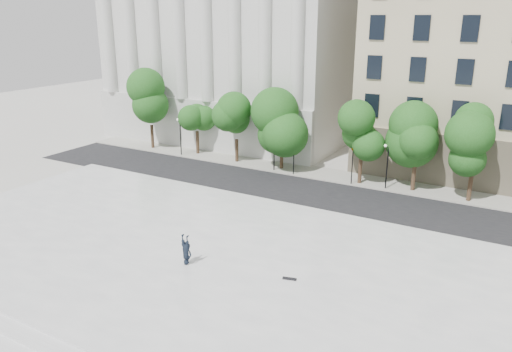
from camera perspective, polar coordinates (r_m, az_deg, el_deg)
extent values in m
plane|color=beige|center=(31.75, -9.56, -11.32)|extent=(160.00, 160.00, 0.00)
cube|color=white|center=(33.72, -6.35, -8.90)|extent=(44.00, 22.00, 0.45)
cube|color=black|center=(45.75, 4.71, -1.78)|extent=(60.00, 8.00, 0.02)
cube|color=#A39F96|center=(50.96, 7.59, 0.25)|extent=(60.00, 4.00, 0.12)
cube|color=beige|center=(69.66, -0.50, 15.53)|extent=(30.00, 26.00, 25.00)
cylinder|color=black|center=(49.91, 4.33, 2.01)|extent=(0.10, 0.10, 3.50)
imported|color=black|center=(49.38, 4.39, 4.37)|extent=(0.65, 1.82, 0.72)
cylinder|color=black|center=(47.74, 10.92, 0.99)|extent=(0.10, 0.10, 3.50)
imported|color=black|center=(47.19, 11.07, 3.42)|extent=(0.74, 1.74, 0.69)
imported|color=black|center=(32.00, -7.92, -9.52)|extent=(0.82, 2.03, 0.54)
cube|color=black|center=(30.21, 3.84, -11.63)|extent=(0.85, 0.42, 0.08)
cube|color=white|center=(26.76, -21.67, -18.19)|extent=(44.00, 1.00, 0.30)
cylinder|color=#382619|center=(61.41, -11.76, 4.41)|extent=(0.36, 0.36, 2.89)
sphere|color=#1A4212|center=(60.65, -12.00, 8.01)|extent=(3.74, 3.74, 3.74)
cylinder|color=#382619|center=(57.99, -6.70, 3.79)|extent=(0.36, 0.36, 2.71)
sphere|color=#1A4212|center=(57.21, -6.83, 7.37)|extent=(3.52, 3.52, 3.52)
cylinder|color=#382619|center=(54.43, -2.21, 2.89)|extent=(0.36, 0.36, 2.58)
sphere|color=#1A4212|center=(53.63, -2.26, 6.50)|extent=(3.75, 3.75, 3.75)
cylinder|color=#382619|center=(52.04, 2.93, 2.08)|extent=(0.36, 0.36, 2.42)
sphere|color=#1A4212|center=(51.25, 2.99, 5.62)|extent=(4.15, 4.15, 4.15)
cylinder|color=#382619|center=(48.27, 11.81, 0.63)|extent=(0.36, 0.36, 2.72)
sphere|color=#1A4212|center=(47.33, 12.09, 4.90)|extent=(3.67, 3.67, 3.67)
cylinder|color=#382619|center=(47.55, 17.55, -0.20)|extent=(0.36, 0.36, 2.56)
sphere|color=#1A4212|center=(46.64, 17.95, 3.87)|extent=(3.96, 3.96, 3.96)
cylinder|color=#382619|center=(46.49, 23.26, -1.09)|extent=(0.36, 0.36, 2.80)
sphere|color=#1A4212|center=(45.49, 23.84, 3.44)|extent=(3.72, 3.72, 3.72)
cylinder|color=black|center=(57.51, -8.61, 4.28)|extent=(0.12, 0.12, 4.06)
cube|color=black|center=(57.07, -8.71, 6.26)|extent=(0.60, 0.06, 0.06)
sphere|color=white|center=(57.24, -8.95, 6.38)|extent=(0.28, 0.28, 0.28)
sphere|color=white|center=(56.87, -8.47, 6.33)|extent=(0.28, 0.28, 0.28)
cylinder|color=black|center=(51.14, 2.08, 2.65)|extent=(0.12, 0.12, 3.86)
cube|color=black|center=(50.67, 2.11, 4.76)|extent=(0.60, 0.06, 0.06)
sphere|color=white|center=(50.78, 1.81, 4.91)|extent=(0.28, 0.28, 0.28)
sphere|color=white|center=(50.51, 2.41, 4.83)|extent=(0.28, 0.28, 0.28)
cylinder|color=black|center=(47.08, 14.73, 0.82)|extent=(0.12, 0.12, 4.04)
cube|color=black|center=(46.55, 14.93, 3.20)|extent=(0.60, 0.06, 0.06)
sphere|color=white|center=(46.60, 14.58, 3.37)|extent=(0.28, 0.28, 0.28)
sphere|color=white|center=(46.45, 15.29, 3.27)|extent=(0.28, 0.28, 0.28)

